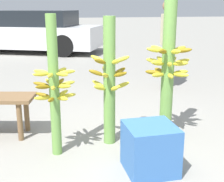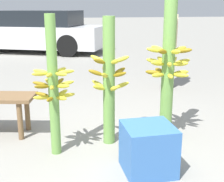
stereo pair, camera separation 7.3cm
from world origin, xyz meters
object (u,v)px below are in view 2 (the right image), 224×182
at_px(vendor_person, 170,37).
at_px(banana_stalk_right, 168,66).
at_px(produce_crate, 148,149).
at_px(banana_stalk_left, 53,86).
at_px(parked_car, 37,32).
at_px(banana_stalk_center, 109,80).

bearing_deg(vendor_person, banana_stalk_right, 169.35).
height_order(vendor_person, produce_crate, vendor_person).
relative_size(banana_stalk_left, parked_car, 0.29).
xyz_separation_m(banana_stalk_left, parked_car, (-0.25, 7.57, -0.05)).
height_order(banana_stalk_left, banana_stalk_right, banana_stalk_right).
bearing_deg(parked_car, banana_stalk_center, -149.33).
distance_m(banana_stalk_center, produce_crate, 0.86).
xyz_separation_m(banana_stalk_right, produce_crate, (-0.46, -0.73, -0.60)).
height_order(banana_stalk_left, banana_stalk_center, banana_stalk_left).
height_order(banana_stalk_right, produce_crate, banana_stalk_right).
xyz_separation_m(banana_stalk_left, banana_stalk_right, (1.25, 0.19, 0.12)).
xyz_separation_m(vendor_person, parked_car, (-2.36, 5.34, -0.28)).
bearing_deg(banana_stalk_left, vendor_person, 46.56).
bearing_deg(produce_crate, banana_stalk_left, 145.68).
distance_m(banana_stalk_left, vendor_person, 3.08).
relative_size(banana_stalk_right, parked_car, 0.34).
distance_m(banana_stalk_left, parked_car, 7.57).
bearing_deg(produce_crate, parked_car, 97.32).
xyz_separation_m(banana_stalk_right, parked_car, (-1.50, 7.37, -0.17)).
bearing_deg(produce_crate, banana_stalk_center, 107.43).
distance_m(parked_car, produce_crate, 8.19).
xyz_separation_m(banana_stalk_center, produce_crate, (0.21, -0.68, -0.48)).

